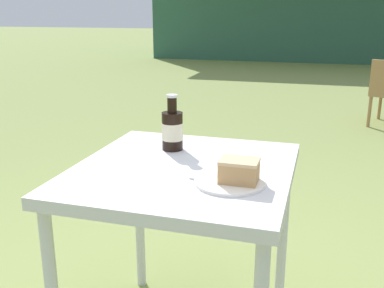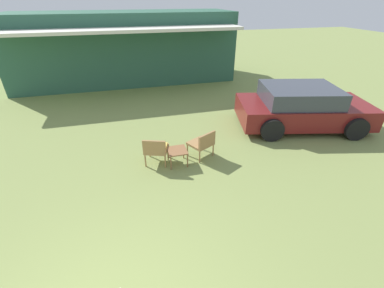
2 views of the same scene
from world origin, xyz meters
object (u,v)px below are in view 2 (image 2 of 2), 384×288
object	(u,v)px
wicker_chair_cushioned	(156,148)
garden_side_table	(177,152)
wicker_chair_plain	(203,143)
parked_car	(301,107)

from	to	relation	value
wicker_chair_cushioned	garden_side_table	world-z (taller)	wicker_chair_cushioned
wicker_chair_cushioned	garden_side_table	bearing A→B (deg)	-178.76
wicker_chair_cushioned	wicker_chair_plain	size ratio (longest dim) A/B	1.00
wicker_chair_cushioned	garden_side_table	xyz separation A→B (m)	(0.49, -0.16, -0.08)
wicker_chair_cushioned	wicker_chair_plain	distance (m)	1.18
parked_car	wicker_chair_cushioned	world-z (taller)	parked_car
parked_car	wicker_chair_cushioned	bearing A→B (deg)	-154.89
parked_car	wicker_chair_plain	world-z (taller)	parked_car
wicker_chair_cushioned	garden_side_table	size ratio (longest dim) A/B	1.56
garden_side_table	wicker_chair_cushioned	bearing A→B (deg)	162.22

